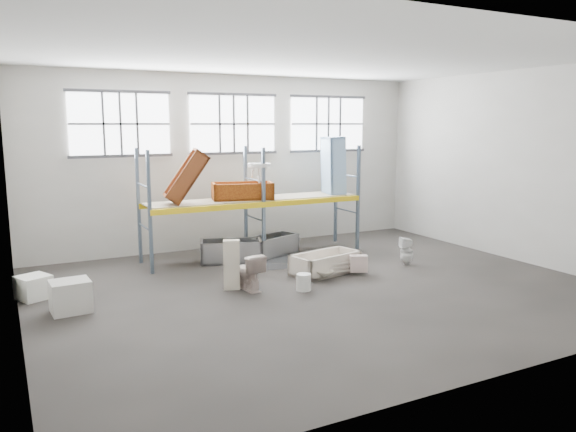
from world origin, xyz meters
TOP-DOWN VIEW (x-y plane):
  - floor at (0.00, 0.00)m, footprint 12.00×10.00m
  - ceiling at (0.00, 0.00)m, footprint 12.00×10.00m
  - wall_back at (0.00, 5.05)m, footprint 12.00×0.10m
  - wall_front at (0.00, -5.05)m, footprint 12.00×0.10m
  - wall_left at (-6.05, 0.00)m, footprint 0.10×10.00m
  - wall_right at (6.05, 0.00)m, footprint 0.10×10.00m
  - window_left at (-3.20, 4.94)m, footprint 2.60×0.04m
  - window_mid at (0.00, 4.94)m, footprint 2.60×0.04m
  - window_right at (3.20, 4.94)m, footprint 2.60×0.04m
  - rack_upright_la at (-3.00, 2.90)m, footprint 0.08×0.08m
  - rack_upright_lb at (-3.00, 4.10)m, footprint 0.08×0.08m
  - rack_upright_ma at (0.00, 2.90)m, footprint 0.08×0.08m
  - rack_upright_mb at (0.00, 4.10)m, footprint 0.08×0.08m
  - rack_upright_ra at (3.00, 2.90)m, footprint 0.08×0.08m
  - rack_upright_rb at (3.00, 4.10)m, footprint 0.08×0.08m
  - rack_beam_front at (0.00, 2.90)m, footprint 6.00×0.10m
  - rack_beam_back at (0.00, 4.10)m, footprint 6.00×0.10m
  - shelf_deck at (0.00, 3.50)m, footprint 5.90×1.10m
  - wet_patch at (0.00, 2.70)m, footprint 1.80×1.80m
  - bathtub_beige at (0.76, 1.00)m, footprint 1.84×1.14m
  - cistern_spare at (1.39, 0.49)m, footprint 0.47×0.35m
  - sink_in_tub at (0.43, 0.46)m, footprint 0.46×0.46m
  - toilet_beige at (-1.45, 0.60)m, footprint 0.56×0.86m
  - cistern_tall at (-1.75, 0.81)m, footprint 0.42×0.35m
  - toilet_white at (3.07, 0.76)m, footprint 0.41×0.41m
  - steel_tub_left at (-0.86, 3.11)m, footprint 1.74×1.21m
  - steel_tub_right at (0.49, 3.38)m, footprint 1.61×1.15m
  - rust_tub_flat at (-0.35, 3.49)m, footprint 1.75×1.13m
  - rust_tub_tilted at (-1.95, 3.31)m, footprint 1.26×0.87m
  - sink_on_shelf at (-0.03, 3.11)m, footprint 0.70×0.60m
  - blue_tub_upright at (2.50, 3.47)m, footprint 0.65×0.86m
  - bucket at (-0.40, -0.01)m, footprint 0.37×0.37m
  - carton_near at (-5.08, 0.83)m, footprint 0.76×0.66m
  - carton_far at (-5.67, 2.07)m, footprint 0.78×0.78m

SIDE VIEW (x-z plane):
  - floor at x=0.00m, z-range -0.10..0.00m
  - wet_patch at x=0.00m, z-range 0.00..0.00m
  - sink_in_tub at x=0.43m, z-range 0.08..0.24m
  - bucket at x=-0.40m, z-range 0.00..0.37m
  - carton_far at x=-5.67m, z-range 0.00..0.49m
  - bathtub_beige at x=0.76m, z-range 0.00..0.50m
  - steel_tub_right at x=0.49m, z-range 0.00..0.54m
  - cistern_spare at x=1.39m, z-range 0.08..0.48m
  - steel_tub_left at x=-0.86m, z-range 0.00..0.58m
  - carton_near at x=-5.08m, z-range 0.00..0.62m
  - toilet_white at x=3.07m, z-range 0.00..0.72m
  - toilet_beige at x=-1.45m, z-range 0.00..0.82m
  - cistern_tall at x=-1.75m, z-range 0.00..1.10m
  - rack_upright_la at x=-3.00m, z-range 0.00..3.00m
  - rack_upright_lb at x=-3.00m, z-range 0.00..3.00m
  - rack_upright_ma at x=0.00m, z-range 0.00..3.00m
  - rack_upright_mb at x=0.00m, z-range 0.00..3.00m
  - rack_upright_ra at x=3.00m, z-range 0.00..3.00m
  - rack_upright_rb at x=3.00m, z-range 0.00..3.00m
  - rack_beam_front at x=0.00m, z-range 1.43..1.57m
  - rack_beam_back at x=0.00m, z-range 1.43..1.57m
  - shelf_deck at x=0.00m, z-range 1.57..1.59m
  - rust_tub_flat at x=-0.35m, z-range 1.59..2.05m
  - sink_on_shelf at x=-0.03m, z-range 1.83..2.36m
  - rust_tub_tilted at x=-1.95m, z-range 1.59..3.00m
  - blue_tub_upright at x=2.50m, z-range 1.55..3.24m
  - wall_back at x=0.00m, z-range 0.00..5.00m
  - wall_front at x=0.00m, z-range 0.00..5.00m
  - wall_left at x=-6.05m, z-range 0.00..5.00m
  - wall_right at x=6.05m, z-range 0.00..5.00m
  - window_left at x=-3.20m, z-range 2.80..4.40m
  - window_mid at x=0.00m, z-range 2.80..4.40m
  - window_right at x=3.20m, z-range 2.80..4.40m
  - ceiling at x=0.00m, z-range 5.00..5.10m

